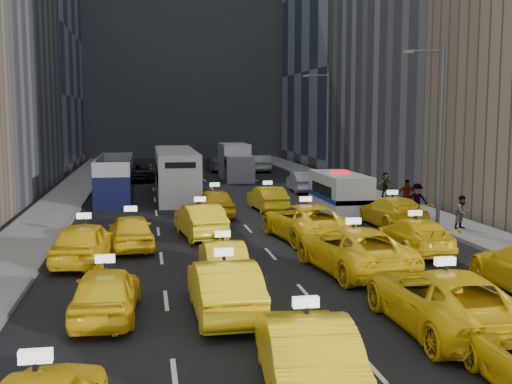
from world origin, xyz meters
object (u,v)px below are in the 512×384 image
at_px(double_decker, 115,179).
at_px(city_bus, 176,173).
at_px(nypd_van, 340,194).
at_px(taxi_1, 305,350).
at_px(box_truck, 236,162).

xyz_separation_m(double_decker, city_bus, (4.13, 1.18, 0.22)).
bearing_deg(city_bus, nypd_van, -50.01).
distance_m(taxi_1, box_truck, 43.48).
bearing_deg(city_bus, taxi_1, -91.77).
height_order(double_decker, box_truck, box_truck).
bearing_deg(taxi_1, box_truck, -90.88).
relative_size(double_decker, box_truck, 1.44).
bearing_deg(city_bus, double_decker, -167.90).
height_order(double_decker, city_bus, city_bus).
distance_m(taxi_1, nypd_van, 24.30).
xyz_separation_m(taxi_1, nypd_van, (7.86, 22.99, 0.31)).
bearing_deg(double_decker, city_bus, 20.24).
bearing_deg(taxi_1, city_bus, -82.76).
height_order(nypd_van, box_truck, box_truck).
height_order(taxi_1, nypd_van, nypd_van).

